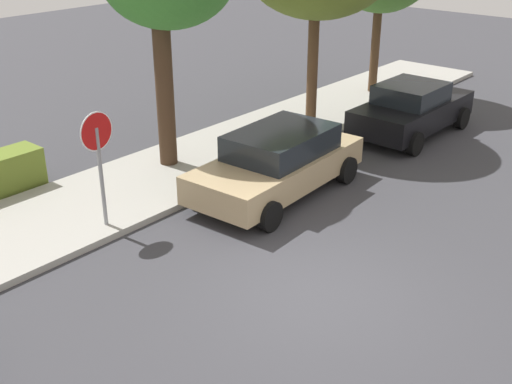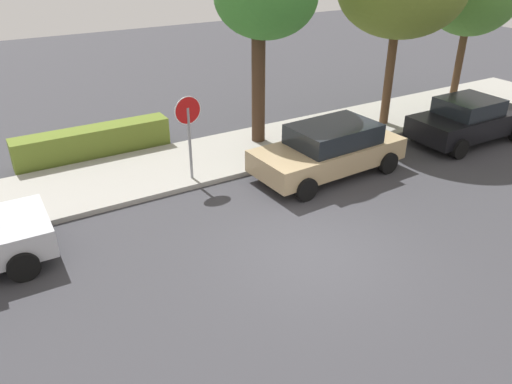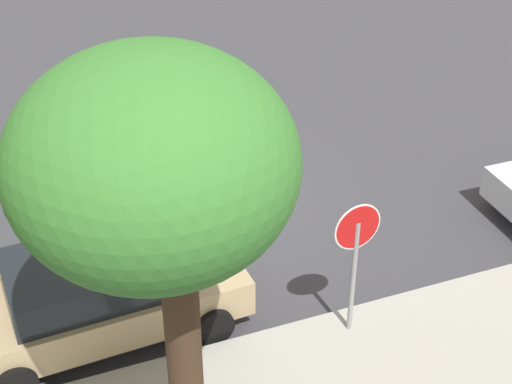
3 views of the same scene
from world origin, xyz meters
name	(u,v)px [view 1 (image 1 of 3)]	position (x,y,z in m)	size (l,w,h in m)	color
ground_plane	(318,292)	(0.00, 0.00, 0.00)	(60.00, 60.00, 0.00)	#38383D
sidewalk_curb	(109,197)	(0.00, 5.70, 0.07)	(32.00, 3.14, 0.14)	#9E9B93
stop_sign	(99,151)	(-0.94, 4.57, 1.72)	(0.77, 0.08, 2.51)	gray
parked_car_tan	(278,162)	(2.73, 3.07, 0.77)	(4.57, 2.27, 1.49)	tan
parked_car_black	(412,109)	(8.32, 2.72, 0.76)	(4.20, 2.01, 1.50)	black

